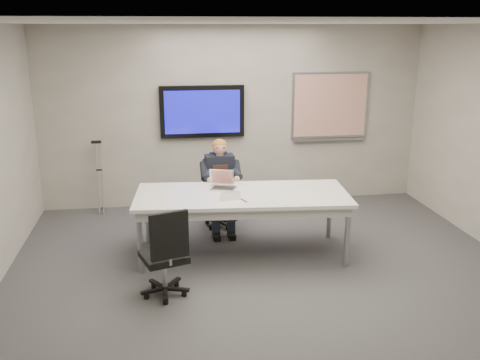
{
  "coord_description": "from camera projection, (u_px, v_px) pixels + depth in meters",
  "views": [
    {
      "loc": [
        -1.16,
        -5.25,
        2.76
      ],
      "look_at": [
        -0.22,
        0.91,
        0.97
      ],
      "focal_mm": 40.0,
      "sensor_mm": 36.0,
      "label": 1
    }
  ],
  "objects": [
    {
      "name": "office_chair_near",
      "position": [
        166.0,
        269.0,
        5.6
      ],
      "size": [
        0.6,
        0.6,
        1.0
      ],
      "rotation": [
        0.0,
        0.0,
        3.45
      ],
      "color": "black",
      "rests_on": "ground"
    },
    {
      "name": "seated_person",
      "position": [
        221.0,
        196.0,
        7.37
      ],
      "size": [
        0.4,
        0.69,
        1.28
      ],
      "rotation": [
        0.0,
        0.0,
        0.04
      ],
      "color": "#212637",
      "rests_on": "office_chair_far"
    },
    {
      "name": "laptop",
      "position": [
        223.0,
        183.0,
        6.74
      ],
      "size": [
        0.37,
        0.38,
        0.22
      ],
      "rotation": [
        0.0,
        0.0,
        -0.33
      ],
      "color": "silver",
      "rests_on": "conference_table"
    },
    {
      "name": "conference_table",
      "position": [
        242.0,
        201.0,
        6.55
      ],
      "size": [
        2.67,
        1.29,
        0.8
      ],
      "rotation": [
        0.0,
        0.0,
        -0.08
      ],
      "color": "silver",
      "rests_on": "ground"
    },
    {
      "name": "pen",
      "position": [
        244.0,
        200.0,
        6.25
      ],
      "size": [
        0.06,
        0.14,
        0.01
      ],
      "primitive_type": "cylinder",
      "rotation": [
        0.0,
        1.57,
        1.93
      ],
      "color": "black",
      "rests_on": "conference_table"
    },
    {
      "name": "crutch",
      "position": [
        100.0,
        175.0,
        8.11
      ],
      "size": [
        0.24,
        0.57,
        1.22
      ],
      "primitive_type": null,
      "rotation": [
        -0.21,
        0.0,
        0.15
      ],
      "color": "#ACAEB4",
      "rests_on": "ground"
    },
    {
      "name": "tv_display",
      "position": [
        202.0,
        112.0,
        8.23
      ],
      "size": [
        1.3,
        0.09,
        0.8
      ],
      "color": "black",
      "rests_on": "wall_back"
    },
    {
      "name": "office_chair_far",
      "position": [
        219.0,
        205.0,
        7.65
      ],
      "size": [
        0.51,
        0.51,
        0.95
      ],
      "rotation": [
        0.0,
        0.0,
        0.13
      ],
      "color": "black",
      "rests_on": "ground"
    },
    {
      "name": "floor",
      "position": [
        272.0,
        286.0,
        5.92
      ],
      "size": [
        6.0,
        6.0,
        0.02
      ],
      "primitive_type": "cube",
      "color": "#3D3D3F",
      "rests_on": "ground"
    },
    {
      "name": "name_tent",
      "position": [
        231.0,
        195.0,
        6.29
      ],
      "size": [
        0.25,
        0.11,
        0.1
      ],
      "primitive_type": null,
      "rotation": [
        0.0,
        0.0,
        0.17
      ],
      "color": "white",
      "rests_on": "conference_table"
    },
    {
      "name": "ceiling",
      "position": [
        277.0,
        22.0,
        5.14
      ],
      "size": [
        6.0,
        6.0,
        0.02
      ],
      "primitive_type": "cube",
      "color": "white",
      "rests_on": "wall_back"
    },
    {
      "name": "wall_front",
      "position": [
        401.0,
        309.0,
        2.68
      ],
      "size": [
        6.0,
        0.02,
        2.8
      ],
      "primitive_type": "cube",
      "color": "gray",
      "rests_on": "ground"
    },
    {
      "name": "whiteboard",
      "position": [
        330.0,
        107.0,
        8.54
      ],
      "size": [
        1.25,
        0.08,
        1.1
      ],
      "color": "#999BA1",
      "rests_on": "wall_back"
    },
    {
      "name": "wall_back",
      "position": [
        234.0,
        117.0,
        8.38
      ],
      "size": [
        6.0,
        0.02,
        2.8
      ],
      "primitive_type": "cube",
      "color": "gray",
      "rests_on": "ground"
    }
  ]
}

